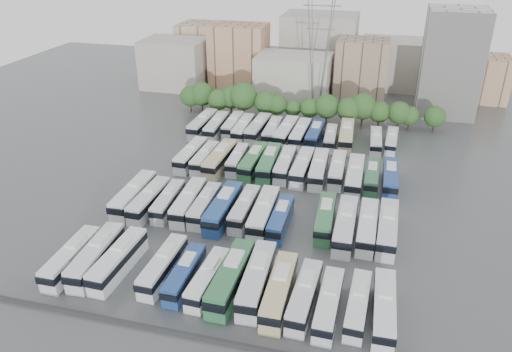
% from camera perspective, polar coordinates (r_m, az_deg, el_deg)
% --- Properties ---
extents(ground, '(220.00, 220.00, 0.00)m').
position_cam_1_polar(ground, '(87.69, 0.71, -3.14)').
color(ground, '#424447').
rests_on(ground, ground).
extents(parapet, '(56.00, 0.50, 0.50)m').
position_cam_1_polar(parapet, '(62.36, -7.00, -17.74)').
color(parapet, '#2D2D30').
rests_on(parapet, ground).
extents(tree_line, '(65.55, 7.64, 8.84)m').
position_cam_1_polar(tree_line, '(124.11, 4.39, 8.25)').
color(tree_line, black).
rests_on(tree_line, ground).
extents(city_buildings, '(102.00, 35.00, 20.00)m').
position_cam_1_polar(city_buildings, '(152.17, 4.64, 13.10)').
color(city_buildings, '#9E998E').
rests_on(city_buildings, ground).
extents(apartment_tower, '(14.00, 14.00, 26.00)m').
position_cam_1_polar(apartment_tower, '(136.26, 21.39, 11.98)').
color(apartment_tower, silver).
rests_on(apartment_tower, ground).
extents(electricity_pylon, '(9.00, 6.91, 33.83)m').
position_cam_1_polar(electricity_pylon, '(127.32, 7.31, 15.24)').
color(electricity_pylon, slate).
rests_on(electricity_pylon, ground).
extents(bus_r0_s0, '(2.94, 12.37, 3.86)m').
position_cam_1_polar(bus_r0_s0, '(75.71, -20.31, -8.71)').
color(bus_r0_s0, silver).
rests_on(bus_r0_s0, ground).
extents(bus_r0_s1, '(3.50, 13.15, 4.09)m').
position_cam_1_polar(bus_r0_s1, '(74.69, -17.79, -8.69)').
color(bus_r0_s1, silver).
rests_on(bus_r0_s1, ground).
extents(bus_r0_s2, '(3.09, 12.69, 3.96)m').
position_cam_1_polar(bus_r0_s2, '(73.13, -15.46, -9.23)').
color(bus_r0_s2, white).
rests_on(bus_r0_s2, ground).
extents(bus_r0_s4, '(2.77, 11.87, 3.71)m').
position_cam_1_polar(bus_r0_s4, '(70.86, -10.57, -10.04)').
color(bus_r0_s4, silver).
rests_on(bus_r0_s4, ground).
extents(bus_r0_s5, '(2.45, 11.05, 3.46)m').
position_cam_1_polar(bus_r0_s5, '(69.13, -8.15, -11.02)').
color(bus_r0_s5, navy).
rests_on(bus_r0_s5, ground).
extents(bus_r0_s6, '(2.94, 11.23, 3.49)m').
position_cam_1_polar(bus_r0_s6, '(67.99, -5.52, -11.57)').
color(bus_r0_s6, white).
rests_on(bus_r0_s6, ground).
extents(bus_r0_s7, '(3.17, 13.65, 4.27)m').
position_cam_1_polar(bus_r0_s7, '(67.32, -2.89, -11.50)').
color(bus_r0_s7, '#2E6C43').
rests_on(bus_r0_s7, ground).
extents(bus_r0_s8, '(3.46, 13.55, 4.22)m').
position_cam_1_polar(bus_r0_s8, '(67.01, 0.11, -11.69)').
color(bus_r0_s8, silver).
rests_on(bus_r0_s8, ground).
extents(bus_r0_s9, '(3.06, 12.92, 4.04)m').
position_cam_1_polar(bus_r0_s9, '(65.46, 2.69, -12.92)').
color(bus_r0_s9, '#C6B988').
rests_on(bus_r0_s9, ground).
extents(bus_r0_s10, '(3.07, 12.08, 3.76)m').
position_cam_1_polar(bus_r0_s10, '(65.09, 5.56, -13.46)').
color(bus_r0_s10, silver).
rests_on(bus_r0_s10, ground).
extents(bus_r0_s11, '(2.73, 11.65, 3.64)m').
position_cam_1_polar(bus_r0_s11, '(64.39, 8.31, -14.26)').
color(bus_r0_s11, silver).
rests_on(bus_r0_s11, ground).
extents(bus_r0_s12, '(2.82, 11.11, 3.46)m').
position_cam_1_polar(bus_r0_s12, '(65.04, 11.57, -14.19)').
color(bus_r0_s12, silver).
rests_on(bus_r0_s12, ground).
extents(bus_r0_s13, '(2.93, 12.30, 3.84)m').
position_cam_1_polar(bus_r0_s13, '(64.94, 14.42, -14.42)').
color(bus_r0_s13, silver).
rests_on(bus_r0_s13, ground).
extents(bus_r1_s0, '(3.16, 13.43, 4.20)m').
position_cam_1_polar(bus_r1_s0, '(88.57, -13.80, -2.14)').
color(bus_r1_s0, silver).
rests_on(bus_r1_s0, ground).
extents(bus_r1_s1, '(2.77, 12.44, 3.90)m').
position_cam_1_polar(bus_r1_s1, '(86.78, -12.11, -2.69)').
color(bus_r1_s1, silver).
rests_on(bus_r1_s1, ground).
extents(bus_r1_s2, '(3.03, 11.39, 3.54)m').
position_cam_1_polar(bus_r1_s2, '(86.23, -10.01, -2.82)').
color(bus_r1_s2, silver).
rests_on(bus_r1_s2, ground).
extents(bus_r1_s3, '(3.35, 12.65, 3.93)m').
position_cam_1_polar(bus_r1_s3, '(85.09, -7.71, -2.92)').
color(bus_r1_s3, silver).
rests_on(bus_r1_s3, ground).
extents(bus_r1_s4, '(2.76, 11.69, 3.65)m').
position_cam_1_polar(bus_r1_s4, '(84.04, -5.87, -3.32)').
color(bus_r1_s4, silver).
rests_on(bus_r1_s4, ground).
extents(bus_r1_s5, '(3.03, 13.40, 4.20)m').
position_cam_1_polar(bus_r1_s5, '(82.53, -3.76, -3.62)').
color(bus_r1_s5, navy).
rests_on(bus_r1_s5, ground).
extents(bus_r1_s6, '(2.66, 11.93, 3.74)m').
position_cam_1_polar(bus_r1_s6, '(82.57, -1.32, -3.73)').
color(bus_r1_s6, silver).
rests_on(bus_r1_s6, ground).
extents(bus_r1_s7, '(3.23, 13.37, 4.17)m').
position_cam_1_polar(bus_r1_s7, '(80.90, 0.87, -4.24)').
color(bus_r1_s7, silver).
rests_on(bus_r1_s7, ground).
extents(bus_r1_s8, '(2.61, 11.52, 3.61)m').
position_cam_1_polar(bus_r1_s8, '(80.03, 2.82, -4.89)').
color(bus_r1_s8, navy).
rests_on(bus_r1_s8, ground).
extents(bus_r1_s10, '(3.17, 12.24, 3.81)m').
position_cam_1_polar(bus_r1_s10, '(80.80, 7.92, -4.72)').
color(bus_r1_s10, '#307142').
rests_on(bus_r1_s10, ground).
extents(bus_r1_s11, '(3.01, 13.53, 4.24)m').
position_cam_1_polar(bus_r1_s11, '(79.04, 10.18, -5.51)').
color(bus_r1_s11, silver).
rests_on(bus_r1_s11, ground).
extents(bus_r1_s12, '(2.81, 12.75, 4.00)m').
position_cam_1_polar(bus_r1_s12, '(79.59, 12.60, -5.62)').
color(bus_r1_s12, silver).
rests_on(bus_r1_s12, ground).
extents(bus_r1_s13, '(3.14, 13.34, 4.17)m').
position_cam_1_polar(bus_r1_s13, '(79.75, 14.79, -5.75)').
color(bus_r1_s13, silver).
rests_on(bus_r1_s13, ground).
extents(bus_r2_s1, '(2.97, 12.52, 3.91)m').
position_cam_1_polar(bus_r2_s1, '(102.34, -7.45, 2.44)').
color(bus_r2_s1, white).
rests_on(bus_r2_s1, ground).
extents(bus_r2_s2, '(2.53, 11.51, 3.61)m').
position_cam_1_polar(bus_r2_s2, '(101.00, -5.87, 2.09)').
color(bus_r2_s2, silver).
rests_on(bus_r2_s2, ground).
extents(bus_r2_s3, '(3.26, 13.47, 4.21)m').
position_cam_1_polar(bus_r2_s3, '(99.57, -4.15, 1.98)').
color(bus_r2_s3, '#C5B487').
rests_on(bus_r2_s3, ground).
extents(bus_r2_s4, '(2.84, 11.08, 3.45)m').
position_cam_1_polar(bus_r2_s4, '(100.00, -2.14, 1.91)').
color(bus_r2_s4, silver).
rests_on(bus_r2_s4, ground).
extents(bus_r2_s5, '(3.17, 12.85, 4.01)m').
position_cam_1_polar(bus_r2_s5, '(98.61, -0.31, 1.73)').
color(bus_r2_s5, '#30723E').
rests_on(bus_r2_s5, ground).
extents(bus_r2_s6, '(3.45, 13.27, 4.13)m').
position_cam_1_polar(bus_r2_s6, '(97.78, 1.49, 1.53)').
color(bus_r2_s6, '#307146').
rests_on(bus_r2_s6, ground).
extents(bus_r2_s7, '(2.93, 12.30, 3.84)m').
position_cam_1_polar(bus_r2_s7, '(97.53, 3.34, 1.33)').
color(bus_r2_s7, silver).
rests_on(bus_r2_s7, ground).
extents(bus_r2_s8, '(2.99, 12.85, 4.02)m').
position_cam_1_polar(bus_r2_s8, '(96.66, 5.31, 1.07)').
color(bus_r2_s8, silver).
rests_on(bus_r2_s8, ground).
extents(bus_r2_s9, '(3.28, 13.00, 4.05)m').
position_cam_1_polar(bus_r2_s9, '(96.22, 7.18, 0.85)').
color(bus_r2_s9, silver).
rests_on(bus_r2_s9, ground).
extents(bus_r2_s10, '(2.94, 12.27, 3.83)m').
position_cam_1_polar(bus_r2_s10, '(96.64, 9.28, 0.75)').
color(bus_r2_s10, silver).
rests_on(bus_r2_s10, ground).
extents(bus_r2_s11, '(3.05, 13.37, 4.18)m').
position_cam_1_polar(bus_r2_s11, '(94.38, 11.22, 0.03)').
color(bus_r2_s11, silver).
rests_on(bus_r2_s11, ground).
extents(bus_r2_s12, '(2.55, 11.51, 3.61)m').
position_cam_1_polar(bus_r2_s12, '(95.35, 13.08, -0.07)').
color(bus_r2_s12, '#2A6340').
rests_on(bus_r2_s12, ground).
extents(bus_r2_s13, '(2.84, 12.45, 3.90)m').
position_cam_1_polar(bus_r2_s13, '(95.44, 15.10, -0.20)').
color(bus_r2_s13, navy).
rests_on(bus_r2_s13, ground).
extents(bus_r3_s0, '(3.24, 13.29, 4.15)m').
position_cam_1_polar(bus_r3_s0, '(117.95, -6.12, 5.94)').
color(bus_r3_s0, silver).
rests_on(bus_r3_s0, ground).
extents(bus_r3_s1, '(3.21, 12.72, 3.96)m').
position_cam_1_polar(bus_r3_s1, '(116.55, -4.55, 5.70)').
color(bus_r3_s1, silver).
rests_on(bus_r3_s1, ground).
extents(bus_r3_s2, '(2.90, 11.83, 3.69)m').
position_cam_1_polar(bus_r3_s2, '(117.48, -2.66, 5.86)').
color(bus_r3_s2, silver).
rests_on(bus_r3_s2, ground).
extents(bus_r3_s3, '(3.07, 12.48, 3.89)m').
position_cam_1_polar(bus_r3_s3, '(115.07, -1.47, 5.48)').
color(bus_r3_s3, white).
rests_on(bus_r3_s3, ground).
extents(bus_r3_s4, '(3.39, 13.17, 4.10)m').
position_cam_1_polar(bus_r3_s4, '(114.64, 0.23, 5.46)').
color(bus_r3_s4, silver).
rests_on(bus_r3_s4, ground).
extents(bus_r3_s5, '(2.99, 12.27, 3.83)m').
position_cam_1_polar(bus_r3_s5, '(113.63, 1.89, 5.17)').
color(bus_r3_s5, silver).
rests_on(bus_r3_s5, ground).
extents(bus_r3_s6, '(3.52, 13.46, 4.19)m').
position_cam_1_polar(bus_r3_s6, '(112.72, 3.46, 5.05)').
color(bus_r3_s6, silver).
rests_on(bus_r3_s6, ground).
extents(bus_r3_s7, '(3.13, 12.76, 3.98)m').
position_cam_1_polar(bus_r3_s7, '(112.32, 5.09, 4.85)').
color(bus_r3_s7, white).
rests_on(bus_r3_s7, ground).
extents(bus_r3_s8, '(2.98, 12.51, 3.91)m').
position_cam_1_polar(bus_r3_s8, '(112.30, 6.77, 4.74)').
color(bus_r3_s8, navy).
rests_on(bus_r3_s8, ground).
extents(bus_r3_s9, '(2.90, 11.08, 3.44)m').
position_cam_1_polar(bus_r3_s9, '(111.53, 8.51, 4.34)').
color(bus_r3_s9, silver).
rests_on(bus_r3_s9, ground).
extents(bus_r3_s10, '(3.58, 13.65, 4.24)m').
position_cam_1_polar(bus_r3_s10, '(112.43, 10.29, 4.61)').
color(bus_r3_s10, '#CCBA8C').
rests_on(bus_r3_s10, ground).
extents(bus_r3_s12, '(2.95, 11.30, 3.51)m').
position_cam_1_polar(bus_r3_s12, '(111.66, 13.51, 3.92)').
color(bus_r3_s12, silver).
rests_on(bus_r3_s12, ground).
extents(bus_r3_s13, '(2.83, 10.97, 3.41)m').
position_cam_1_polar(bus_r3_s13, '(112.77, 15.23, 3.92)').
color(bus_r3_s13, silver).
rests_on(bus_r3_s13, ground).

